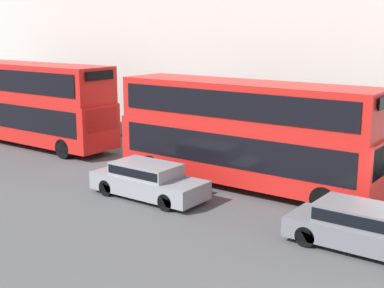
{
  "coord_description": "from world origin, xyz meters",
  "views": [
    {
      "loc": [
        -16.6,
        -4.02,
        6.39
      ],
      "look_at": [
        0.48,
        8.55,
        1.76
      ],
      "focal_mm": 50.0,
      "sensor_mm": 36.0,
      "label": 1
    }
  ],
  "objects_px": {
    "car_hatchback": "(148,179)",
    "pedestrian": "(144,135)",
    "car_dark_sedan": "(359,226)",
    "bus_second_in_queue": "(31,101)",
    "bus_leading": "(245,130)"
  },
  "relations": [
    {
      "from": "bus_leading",
      "to": "car_hatchback",
      "type": "xyz_separation_m",
      "value": [
        -3.4,
        2.22,
        -1.66
      ]
    },
    {
      "from": "bus_second_in_queue",
      "to": "pedestrian",
      "type": "distance_m",
      "value": 6.63
    },
    {
      "from": "car_dark_sedan",
      "to": "pedestrian",
      "type": "bearing_deg",
      "value": 65.96
    },
    {
      "from": "bus_second_in_queue",
      "to": "car_hatchback",
      "type": "bearing_deg",
      "value": -106.62
    },
    {
      "from": "car_dark_sedan",
      "to": "bus_second_in_queue",
      "type": "bearing_deg",
      "value": 80.15
    },
    {
      "from": "car_dark_sedan",
      "to": "pedestrian",
      "type": "relative_size",
      "value": 2.43
    },
    {
      "from": "bus_leading",
      "to": "bus_second_in_queue",
      "type": "xyz_separation_m",
      "value": [
        -0.0,
        13.61,
        0.1
      ]
    },
    {
      "from": "car_dark_sedan",
      "to": "bus_leading",
      "type": "bearing_deg",
      "value": 60.33
    },
    {
      "from": "car_hatchback",
      "to": "bus_leading",
      "type": "bearing_deg",
      "value": -33.18
    },
    {
      "from": "car_hatchback",
      "to": "pedestrian",
      "type": "bearing_deg",
      "value": 42.27
    },
    {
      "from": "bus_leading",
      "to": "car_hatchback",
      "type": "distance_m",
      "value": 4.39
    },
    {
      "from": "bus_second_in_queue",
      "to": "car_dark_sedan",
      "type": "bearing_deg",
      "value": -99.85
    },
    {
      "from": "car_dark_sedan",
      "to": "pedestrian",
      "type": "xyz_separation_m",
      "value": [
        6.15,
        13.78,
        0.1
      ]
    },
    {
      "from": "bus_leading",
      "to": "pedestrian",
      "type": "height_order",
      "value": "bus_leading"
    },
    {
      "from": "car_hatchback",
      "to": "pedestrian",
      "type": "relative_size",
      "value": 2.65
    }
  ]
}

